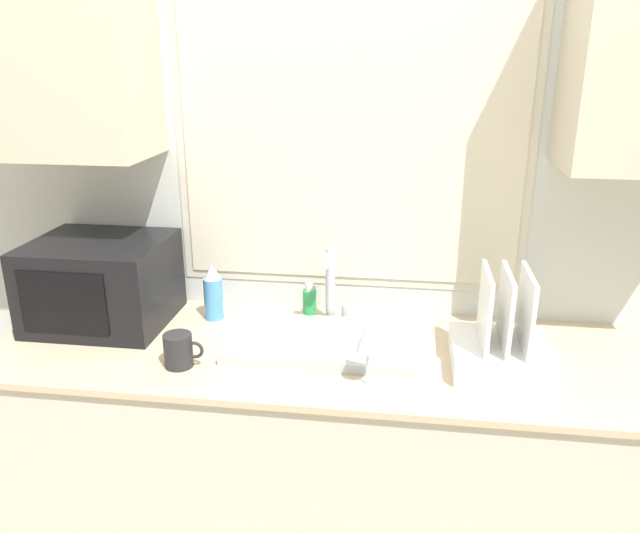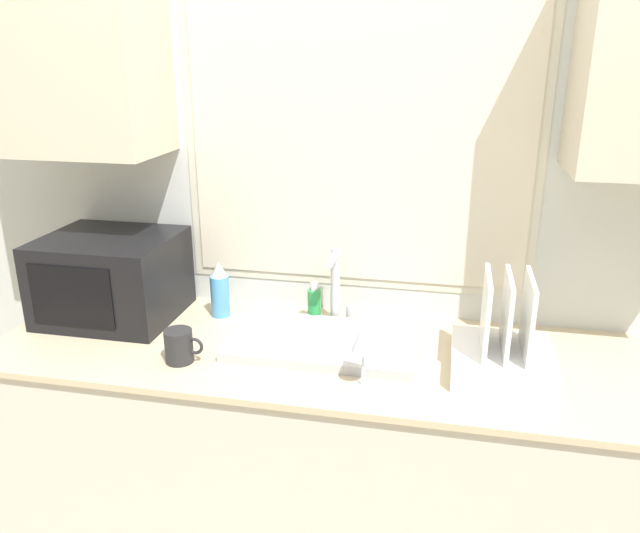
{
  "view_description": "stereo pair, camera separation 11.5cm",
  "coord_description": "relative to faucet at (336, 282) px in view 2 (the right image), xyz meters",
  "views": [
    {
      "loc": [
        0.19,
        -1.39,
        1.81
      ],
      "look_at": [
        -0.05,
        0.29,
        1.21
      ],
      "focal_mm": 35.0,
      "sensor_mm": 36.0,
      "label": 1
    },
    {
      "loc": [
        0.3,
        -1.37,
        1.81
      ],
      "look_at": [
        -0.05,
        0.29,
        1.21
      ],
      "focal_mm": 35.0,
      "sensor_mm": 36.0,
      "label": 2
    }
  ],
  "objects": [
    {
      "name": "countertop",
      "position": [
        0.05,
        -0.2,
        -0.61
      ],
      "size": [
        2.15,
        0.67,
        0.93
      ],
      "color": "beige",
      "rests_on": "ground_plane"
    },
    {
      "name": "wall_back",
      "position": [
        0.05,
        0.11,
        0.32
      ],
      "size": [
        6.0,
        0.38,
        2.6
      ],
      "color": "silver",
      "rests_on": "ground_plane"
    },
    {
      "name": "sink_basin",
      "position": [
        -0.0,
        -0.18,
        -0.13
      ],
      "size": [
        0.57,
        0.33,
        0.03
      ],
      "color": "#B2B2B7",
      "rests_on": "countertop"
    },
    {
      "name": "faucet",
      "position": [
        0.0,
        0.0,
        0.0
      ],
      "size": [
        0.08,
        0.14,
        0.26
      ],
      "color": "#B7B7BC",
      "rests_on": "countertop"
    },
    {
      "name": "microwave",
      "position": [
        -0.76,
        -0.1,
        -0.0
      ],
      "size": [
        0.43,
        0.38,
        0.28
      ],
      "color": "black",
      "rests_on": "countertop"
    },
    {
      "name": "dish_rack",
      "position": [
        0.52,
        -0.24,
        -0.08
      ],
      "size": [
        0.28,
        0.29,
        0.29
      ],
      "color": "white",
      "rests_on": "countertop"
    },
    {
      "name": "spray_bottle",
      "position": [
        -0.4,
        -0.02,
        -0.05
      ],
      "size": [
        0.06,
        0.06,
        0.2
      ],
      "color": "#4C99D8",
      "rests_on": "countertop"
    },
    {
      "name": "soap_bottle",
      "position": [
        -0.07,
        -0.0,
        -0.08
      ],
      "size": [
        0.05,
        0.05,
        0.14
      ],
      "color": "#268C3F",
      "rests_on": "countertop"
    },
    {
      "name": "mug_near_sink",
      "position": [
        -0.4,
        -0.37,
        -0.1
      ],
      "size": [
        0.12,
        0.08,
        0.1
      ],
      "color": "#262628",
      "rests_on": "countertop"
    },
    {
      "name": "wine_glass",
      "position": [
        0.15,
        -0.4,
        0.0
      ],
      "size": [
        0.07,
        0.07,
        0.2
      ],
      "color": "silver",
      "rests_on": "countertop"
    }
  ]
}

